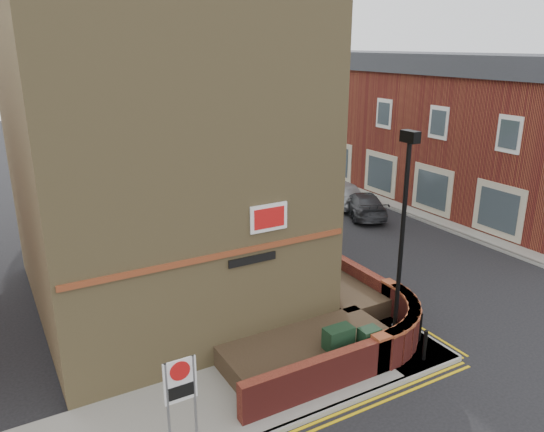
{
  "coord_description": "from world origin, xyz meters",
  "views": [
    {
      "loc": [
        -7.98,
        -8.63,
        8.51
      ],
      "look_at": [
        -0.81,
        4.0,
        3.76
      ],
      "focal_mm": 35.0,
      "sensor_mm": 36.0,
      "label": 1
    }
  ],
  "objects_px": {
    "utility_cabinet_large": "(338,347)",
    "zone_sign": "(181,388)",
    "silver_car_near": "(294,223)",
    "lamppost": "(401,245)"
  },
  "relations": [
    {
      "from": "silver_car_near",
      "to": "lamppost",
      "type": "bearing_deg",
      "value": -84.77
    },
    {
      "from": "lamppost",
      "to": "utility_cabinet_large",
      "type": "distance_m",
      "value": 3.24
    },
    {
      "from": "zone_sign",
      "to": "silver_car_near",
      "type": "distance_m",
      "value": 13.78
    },
    {
      "from": "lamppost",
      "to": "zone_sign",
      "type": "xyz_separation_m",
      "value": [
        -6.6,
        -0.7,
        -1.7
      ]
    },
    {
      "from": "utility_cabinet_large",
      "to": "lamppost",
      "type": "bearing_deg",
      "value": -3.01
    },
    {
      "from": "silver_car_near",
      "to": "zone_sign",
      "type": "bearing_deg",
      "value": -111.56
    },
    {
      "from": "utility_cabinet_large",
      "to": "silver_car_near",
      "type": "xyz_separation_m",
      "value": [
        4.45,
        9.46,
        -0.05
      ]
    },
    {
      "from": "utility_cabinet_large",
      "to": "zone_sign",
      "type": "relative_size",
      "value": 0.55
    },
    {
      "from": "utility_cabinet_large",
      "to": "zone_sign",
      "type": "height_order",
      "value": "zone_sign"
    },
    {
      "from": "utility_cabinet_large",
      "to": "zone_sign",
      "type": "bearing_deg",
      "value": -170.31
    }
  ]
}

